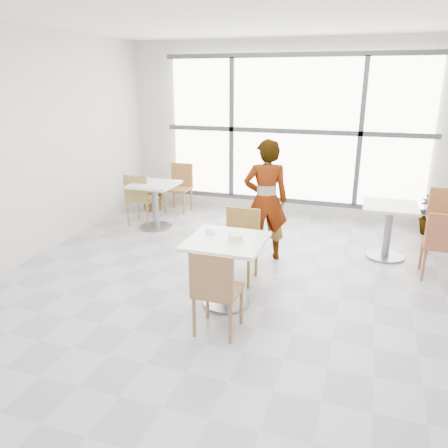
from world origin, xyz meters
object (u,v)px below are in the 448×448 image
(main_table, at_px, (226,259))
(bg_table_left, at_px, (155,199))
(coffee_cup, at_px, (210,231))
(bg_chair_right_far, at_px, (443,215))
(plant_left, at_px, (154,192))
(oatmeal_bowl, at_px, (236,237))
(bg_chair_left_far, at_px, (180,184))
(bg_table_right, at_px, (389,224))
(bg_chair_left_near, at_px, (140,196))
(plant_right, at_px, (431,215))
(bg_chair_right_near, at_px, (443,242))
(chair_far, at_px, (240,239))
(person, at_px, (266,201))
(chair_near, at_px, (215,287))

(main_table, distance_m, bg_table_left, 2.86)
(main_table, height_order, coffee_cup, coffee_cup)
(bg_chair_right_far, xyz_separation_m, plant_left, (-4.83, 0.43, -0.15))
(bg_table_left, distance_m, bg_chair_right_far, 4.36)
(oatmeal_bowl, height_order, bg_chair_left_far, bg_chair_left_far)
(bg_table_right, relative_size, bg_chair_right_far, 0.86)
(oatmeal_bowl, bearing_deg, bg_chair_left_far, 122.84)
(bg_chair_left_near, xyz_separation_m, plant_right, (4.56, 1.03, -0.18))
(oatmeal_bowl, distance_m, bg_chair_right_near, 2.59)
(chair_far, bearing_deg, main_table, -85.93)
(bg_table_right, bearing_deg, bg_chair_left_far, 161.47)
(bg_chair_right_near, bearing_deg, bg_chair_left_near, -9.60)
(bg_chair_right_near, distance_m, plant_right, 1.80)
(bg_chair_right_far, bearing_deg, bg_table_right, -140.62)
(oatmeal_bowl, bearing_deg, coffee_cup, 162.04)
(bg_chair_left_near, distance_m, bg_chair_left_far, 1.06)
(bg_table_right, bearing_deg, plant_right, 61.10)
(chair_far, distance_m, bg_chair_left_near, 2.62)
(bg_chair_left_near, bearing_deg, bg_chair_left_far, -104.92)
(bg_chair_right_near, bearing_deg, bg_chair_right_far, -97.04)
(bg_chair_right_far, xyz_separation_m, plant_right, (-0.07, 0.60, -0.18))
(main_table, bearing_deg, person, 86.44)
(bg_chair_left_near, bearing_deg, plant_left, -77.38)
(oatmeal_bowl, distance_m, bg_table_left, 2.95)
(bg_chair_left_far, bearing_deg, oatmeal_bowl, -57.16)
(chair_far, bearing_deg, chair_near, -83.69)
(chair_near, xyz_separation_m, plant_left, (-2.51, 3.63, -0.15))
(oatmeal_bowl, bearing_deg, bg_chair_right_near, 32.86)
(oatmeal_bowl, distance_m, plant_right, 3.92)
(coffee_cup, relative_size, bg_table_left, 0.21)
(bg_table_left, bearing_deg, bg_chair_left_far, 91.34)
(chair_near, relative_size, plant_left, 1.24)
(main_table, bearing_deg, coffee_cup, 156.09)
(main_table, xyz_separation_m, bg_table_right, (1.67, 1.96, -0.04))
(main_table, xyz_separation_m, oatmeal_bowl, (0.11, -0.01, 0.27))
(chair_far, distance_m, person, 0.79)
(oatmeal_bowl, height_order, bg_chair_left_near, bg_chair_left_near)
(oatmeal_bowl, bearing_deg, chair_far, 102.51)
(chair_near, xyz_separation_m, chair_far, (-0.15, 1.31, 0.00))
(bg_table_left, bearing_deg, bg_chair_right_far, 6.04)
(bg_table_right, relative_size, plant_left, 1.07)
(oatmeal_bowl, xyz_separation_m, bg_table_right, (1.56, 1.97, -0.31))
(bg_chair_left_far, bearing_deg, bg_chair_right_far, -7.82)
(bg_chair_left_near, relative_size, plant_right, 1.36)
(bg_chair_right_near, bearing_deg, coffee_cup, 27.35)
(chair_far, xyz_separation_m, oatmeal_bowl, (0.16, -0.70, 0.29))
(main_table, bearing_deg, bg_chair_right_near, 31.49)
(bg_chair_right_near, distance_m, plant_left, 4.96)
(coffee_cup, xyz_separation_m, person, (0.31, 1.30, 0.04))
(person, bearing_deg, bg_chair_left_far, -61.19)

